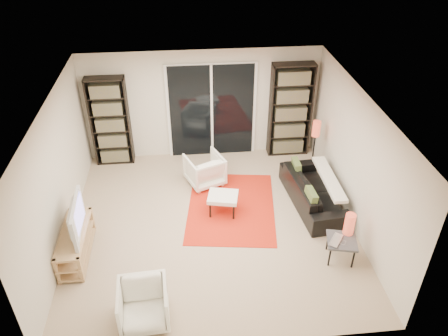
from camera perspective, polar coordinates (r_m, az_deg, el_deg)
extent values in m
plane|color=#C6AB8D|center=(8.00, -1.58, -7.27)|extent=(5.00, 5.00, 0.00)
cube|color=beige|center=(9.46, -2.87, 8.28)|extent=(5.00, 0.02, 2.40)
cube|color=beige|center=(5.38, 0.35, -14.92)|extent=(5.00, 0.02, 2.40)
cube|color=beige|center=(7.56, -20.96, -1.14)|extent=(0.02, 5.00, 2.40)
cube|color=beige|center=(7.82, 16.87, 0.93)|extent=(0.02, 5.00, 2.40)
cube|color=white|center=(6.69, -1.90, 8.51)|extent=(5.00, 5.00, 0.02)
cube|color=white|center=(9.50, -1.62, 7.44)|extent=(1.92, 0.06, 2.16)
cube|color=black|center=(9.47, -1.61, 7.35)|extent=(1.80, 0.02, 2.10)
cube|color=white|center=(9.46, -1.60, 7.32)|extent=(0.05, 0.02, 2.10)
cube|color=black|center=(9.53, -14.62, 5.89)|extent=(0.80, 0.30, 1.95)
cube|color=olive|center=(9.51, -14.63, 5.83)|extent=(0.70, 0.22, 1.85)
cube|color=black|center=(9.64, 8.64, 7.47)|extent=(0.90, 0.30, 2.10)
cube|color=olive|center=(9.63, 8.67, 7.41)|extent=(0.80, 0.22, 2.00)
cube|color=tan|center=(7.49, -19.08, -8.05)|extent=(0.41, 1.27, 0.04)
cube|color=tan|center=(7.64, -18.76, -9.35)|extent=(0.41, 1.27, 0.03)
cube|color=tan|center=(7.76, -18.51, -10.39)|extent=(0.41, 1.27, 0.04)
cube|color=tan|center=(7.27, -20.95, -12.54)|extent=(0.05, 0.05, 0.50)
cube|color=tan|center=(8.12, -19.23, -6.53)|extent=(0.05, 0.05, 0.50)
cube|color=tan|center=(7.18, -18.22, -12.54)|extent=(0.05, 0.05, 0.50)
cube|color=tan|center=(8.04, -16.82, -6.46)|extent=(0.05, 0.05, 0.50)
imported|color=black|center=(7.29, -19.36, -6.24)|extent=(0.19, 1.00, 0.57)
cube|color=red|center=(8.37, 0.95, -5.09)|extent=(1.90, 2.38, 0.01)
imported|color=black|center=(8.47, 11.57, -3.03)|extent=(0.93, 1.97, 0.55)
imported|color=white|center=(8.85, -2.55, -0.21)|extent=(0.89, 0.90, 0.64)
imported|color=white|center=(6.41, -10.46, -17.17)|extent=(0.72, 0.74, 0.63)
cube|color=white|center=(8.03, -0.13, -3.80)|extent=(0.62, 0.55, 0.08)
cylinder|color=black|center=(8.03, -1.81, -5.58)|extent=(0.04, 0.04, 0.32)
cylinder|color=black|center=(8.31, -1.47, -4.06)|extent=(0.04, 0.04, 0.32)
cylinder|color=black|center=(7.99, 1.26, -5.80)|extent=(0.04, 0.04, 0.32)
cylinder|color=black|center=(8.27, 1.50, -4.26)|extent=(0.04, 0.04, 0.32)
cube|color=#45454A|center=(7.35, 15.15, -9.16)|extent=(0.55, 0.55, 0.04)
cylinder|color=black|center=(7.32, 13.62, -11.18)|extent=(0.03, 0.03, 0.38)
cylinder|color=black|center=(7.58, 13.39, -9.22)|extent=(0.03, 0.03, 0.38)
cylinder|color=black|center=(7.38, 16.53, -11.27)|extent=(0.03, 0.03, 0.38)
cylinder|color=black|center=(7.65, 16.18, -9.33)|extent=(0.03, 0.03, 0.38)
imported|color=silver|center=(7.28, 14.79, -9.25)|extent=(0.38, 0.41, 0.03)
cylinder|color=#C94328|center=(7.37, 16.07, -7.03)|extent=(0.17, 0.17, 0.38)
cylinder|color=black|center=(9.52, 11.26, -0.38)|extent=(0.18, 0.18, 0.03)
cylinder|color=black|center=(9.29, 11.55, 1.86)|extent=(0.03, 0.03, 0.91)
cylinder|color=#C94328|center=(9.00, 11.97, 5.05)|extent=(0.16, 0.16, 0.33)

